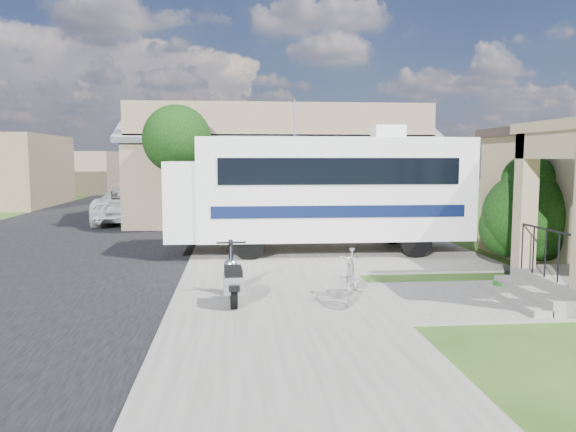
{
  "coord_description": "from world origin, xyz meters",
  "views": [
    {
      "loc": [
        -1.79,
        -11.09,
        2.72
      ],
      "look_at": [
        -0.5,
        2.5,
        1.3
      ],
      "focal_mm": 35.0,
      "sensor_mm": 36.0,
      "label": 1
    }
  ],
  "objects": [
    {
      "name": "street_tree_a",
      "position": [
        -3.7,
        9.05,
        3.25
      ],
      "size": [
        2.44,
        2.4,
        4.58
      ],
      "color": "black",
      "rests_on": "ground"
    },
    {
      "name": "scooter",
      "position": [
        -1.85,
        -0.9,
        0.48
      ],
      "size": [
        0.57,
        1.63,
        1.07
      ],
      "rotation": [
        0.0,
        0.0,
        0.04
      ],
      "color": "black",
      "rests_on": "ground"
    },
    {
      "name": "driveway_slab",
      "position": [
        1.5,
        4.5,
        0.03
      ],
      "size": [
        7.0,
        6.0,
        0.05
      ],
      "primitive_type": "cube",
      "color": "#65625B",
      "rests_on": "ground"
    },
    {
      "name": "street_tree_b",
      "position": [
        -3.7,
        19.05,
        3.39
      ],
      "size": [
        2.44,
        2.4,
        4.73
      ],
      "color": "black",
      "rests_on": "ground"
    },
    {
      "name": "warehouse",
      "position": [
        0.0,
        13.97,
        1.99
      ],
      "size": [
        12.5,
        8.4,
        5.04
      ],
      "color": "#7A624C",
      "rests_on": "ground"
    },
    {
      "name": "pickup_truck",
      "position": [
        -6.23,
        12.98,
        0.76
      ],
      "size": [
        2.92,
        5.61,
        1.51
      ],
      "primitive_type": "imported",
      "rotation": [
        0.0,
        0.0,
        3.22
      ],
      "color": "silver",
      "rests_on": "ground"
    },
    {
      "name": "sidewalk_slab",
      "position": [
        -1.0,
        10.0,
        0.03
      ],
      "size": [
        4.0,
        80.0,
        0.06
      ],
      "primitive_type": "cube",
      "color": "#65625B",
      "rests_on": "ground"
    },
    {
      "name": "street_slab",
      "position": [
        -7.5,
        10.0,
        0.01
      ],
      "size": [
        9.0,
        80.0,
        0.02
      ],
      "primitive_type": "cube",
      "color": "black",
      "rests_on": "ground"
    },
    {
      "name": "street_tree_c",
      "position": [
        -3.7,
        28.05,
        3.1
      ],
      "size": [
        2.44,
        2.4,
        4.42
      ],
      "color": "black",
      "rests_on": "ground"
    },
    {
      "name": "motorhome",
      "position": [
        0.64,
        4.7,
        1.84
      ],
      "size": [
        8.37,
        2.8,
        4.28
      ],
      "rotation": [
        0.0,
        0.0,
        -0.01
      ],
      "color": "silver",
      "rests_on": "ground"
    },
    {
      "name": "ground",
      "position": [
        0.0,
        0.0,
        0.0
      ],
      "size": [
        120.0,
        120.0,
        0.0
      ],
      "primitive_type": "plane",
      "color": "#214011"
    },
    {
      "name": "van",
      "position": [
        -6.71,
        19.74,
        0.97
      ],
      "size": [
        4.03,
        7.08,
        1.93
      ],
      "primitive_type": "imported",
      "rotation": [
        0.0,
        0.0,
        0.21
      ],
      "color": "silver",
      "rests_on": "ground"
    },
    {
      "name": "garden_hose",
      "position": [
        3.61,
        -0.43,
        0.09
      ],
      "size": [
        0.42,
        0.42,
        0.19
      ],
      "primitive_type": "cylinder",
      "color": "#166113",
      "rests_on": "ground"
    },
    {
      "name": "shrub",
      "position": [
        5.19,
        1.64,
        1.44
      ],
      "size": [
        2.29,
        2.18,
        2.81
      ],
      "color": "black",
      "rests_on": "ground"
    },
    {
      "name": "distant_bldg_near",
      "position": [
        -15.0,
        34.0,
        1.6
      ],
      "size": [
        8.0,
        7.0,
        3.2
      ],
      "primitive_type": "cube",
      "color": "#7A624C",
      "rests_on": "ground"
    },
    {
      "name": "bicycle",
      "position": [
        0.35,
        -0.97,
        0.47
      ],
      "size": [
        0.84,
        1.64,
        0.95
      ],
      "primitive_type": "imported",
      "rotation": [
        0.0,
        0.0,
        -0.27
      ],
      "color": "#A7A6AE",
      "rests_on": "ground"
    },
    {
      "name": "walk_slab",
      "position": [
        3.0,
        -1.0,
        0.03
      ],
      "size": [
        4.0,
        3.0,
        0.05
      ],
      "primitive_type": "cube",
      "color": "#65625B",
      "rests_on": "ground"
    }
  ]
}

